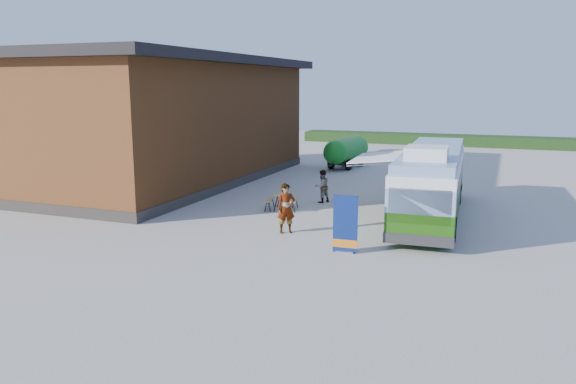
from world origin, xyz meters
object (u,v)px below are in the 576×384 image
at_px(picnic_table, 282,197).
at_px(person_a, 286,208).
at_px(banner, 345,229).
at_px(slurry_tanker, 346,150).
at_px(person_b, 322,186).
at_px(bus, 432,180).

height_order(picnic_table, person_a, person_a).
xyz_separation_m(picnic_table, person_a, (1.76, -3.85, 0.40)).
relative_size(banner, slurry_tanker, 0.36).
relative_size(person_a, person_b, 1.21).
bearing_deg(person_a, bus, 8.93).
relative_size(person_a, slurry_tanker, 0.35).
xyz_separation_m(person_b, slurry_tanker, (-2.13, 12.23, 0.41)).
distance_m(person_a, slurry_tanker, 18.57).
relative_size(bus, banner, 5.64).
height_order(bus, slurry_tanker, bus).
bearing_deg(picnic_table, person_a, -78.60).
height_order(bus, banner, bus).
xyz_separation_m(bus, slurry_tanker, (-7.67, 13.64, -0.47)).
bearing_deg(banner, slurry_tanker, 102.36).
distance_m(picnic_table, person_b, 2.63).
bearing_deg(person_b, person_a, 39.65).
bearing_deg(person_b, bus, 110.76).
distance_m(bus, banner, 6.90).
bearing_deg(banner, person_a, 145.75).
xyz_separation_m(picnic_table, slurry_tanker, (-0.87, 14.53, 0.63)).
bearing_deg(person_a, picnic_table, 80.20).
relative_size(bus, slurry_tanker, 2.03).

